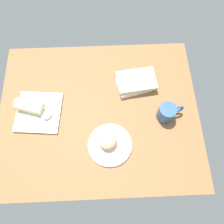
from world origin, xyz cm
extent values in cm
cube|color=brown|center=(0.00, 0.00, 2.00)|extent=(110.00, 90.00, 4.00)
cylinder|color=silver|center=(5.53, -18.94, 4.70)|extent=(22.67, 22.67, 1.40)
ellipsoid|color=tan|center=(4.35, -17.83, 8.50)|extent=(12.00, 12.01, 6.20)
cube|color=silver|center=(-32.78, 0.93, 4.80)|extent=(25.75, 25.75, 1.60)
cylinder|color=silver|center=(-28.00, -1.43, 6.77)|extent=(5.61, 5.61, 2.34)
cylinder|color=#BE4D28|center=(-28.00, -1.43, 7.64)|extent=(4.60, 4.60, 0.40)
cylinder|color=beige|center=(-36.61, 2.82, 8.90)|extent=(16.20, 10.47, 6.60)
cube|color=silver|center=(20.41, 15.40, 5.56)|extent=(20.92, 16.43, 3.12)
cube|color=beige|center=(21.86, 16.54, 8.34)|extent=(23.12, 16.68, 2.44)
cylinder|color=#2D518C|center=(35.81, -4.00, 9.13)|extent=(8.97, 8.97, 10.27)
cylinder|color=#A67B34|center=(35.81, -4.00, 13.67)|extent=(7.36, 7.36, 0.40)
torus|color=#2D518C|center=(41.80, -2.51, 9.13)|extent=(7.43, 2.94, 7.36)
camera|label=1|loc=(5.39, -47.09, 117.88)|focal=35.80mm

